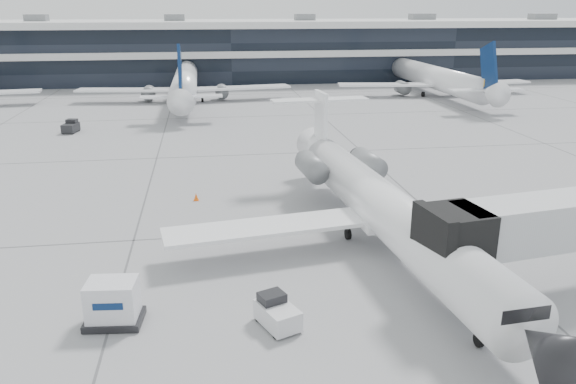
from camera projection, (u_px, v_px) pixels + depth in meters
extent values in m
plane|color=gray|center=(294.00, 231.00, 35.93)|extent=(220.00, 220.00, 0.00)
cube|color=black|center=(228.00, 53.00, 111.36)|extent=(170.00, 22.00, 10.00)
cylinder|color=white|center=(388.00, 212.00, 32.32)|extent=(4.91, 25.70, 2.87)
cone|color=black|center=(551.00, 352.00, 19.13)|extent=(3.10, 3.20, 2.87)
cone|color=white|center=(318.00, 148.00, 45.61)|extent=(3.00, 3.62, 2.73)
cube|color=white|center=(266.00, 227.00, 32.04)|extent=(11.99, 4.49, 0.23)
cube|color=white|center=(484.00, 208.00, 35.04)|extent=(11.74, 2.89, 0.23)
cylinder|color=slate|center=(312.00, 167.00, 39.80)|extent=(1.88, 3.74, 1.60)
cylinder|color=slate|center=(368.00, 163.00, 40.72)|extent=(1.88, 3.74, 1.60)
cube|color=white|center=(321.00, 122.00, 44.32)|extent=(0.52, 2.78, 4.79)
cube|color=white|center=(320.00, 100.00, 44.18)|extent=(7.78, 2.31, 0.17)
cylinder|color=black|center=(479.00, 340.00, 23.64)|extent=(0.24, 0.61, 0.60)
cylinder|color=black|center=(348.00, 234.00, 34.61)|extent=(0.31, 0.70, 0.68)
cylinder|color=black|center=(396.00, 230.00, 35.30)|extent=(0.31, 0.70, 0.68)
cube|color=silver|center=(571.00, 219.00, 27.37)|extent=(12.72, 4.36, 2.32)
cube|color=black|center=(457.00, 235.00, 25.58)|extent=(2.72, 3.17, 2.50)
cylinder|color=slate|center=(479.00, 280.00, 26.79)|extent=(0.39, 0.39, 2.50)
cube|color=black|center=(477.00, 298.00, 27.09)|extent=(1.78, 1.48, 0.62)
cube|color=silver|center=(278.00, 315.00, 25.07)|extent=(2.07, 2.57, 0.91)
cube|color=black|center=(272.00, 298.00, 25.29)|extent=(1.38, 1.27, 0.51)
cylinder|color=black|center=(258.00, 317.00, 25.56)|extent=(0.34, 0.48, 0.45)
cylinder|color=black|center=(279.00, 310.00, 26.11)|extent=(0.34, 0.48, 0.45)
cylinder|color=black|center=(276.00, 334.00, 24.24)|extent=(0.34, 0.48, 0.45)
cylinder|color=black|center=(298.00, 327.00, 24.79)|extent=(0.34, 0.48, 0.45)
cube|color=black|center=(115.00, 319.00, 25.42)|extent=(2.68, 2.09, 0.31)
cube|color=silver|center=(113.00, 299.00, 25.09)|extent=(2.33, 1.84, 1.75)
cone|color=#FF5F0D|center=(196.00, 197.00, 41.57)|extent=(0.36, 0.36, 0.56)
cube|color=#FF5F0D|center=(196.00, 200.00, 41.66)|extent=(0.46, 0.46, 0.03)
cube|color=black|center=(71.00, 128.00, 64.03)|extent=(1.76, 2.49, 0.93)
cube|color=black|center=(72.00, 121.00, 64.32)|extent=(1.30, 1.13, 0.52)
cylinder|color=black|center=(69.00, 129.00, 64.94)|extent=(0.27, 0.48, 0.46)
cylinder|color=black|center=(79.00, 129.00, 64.90)|extent=(0.27, 0.48, 0.46)
cylinder|color=black|center=(63.00, 132.00, 63.37)|extent=(0.27, 0.48, 0.46)
cylinder|color=black|center=(73.00, 132.00, 63.33)|extent=(0.27, 0.48, 0.46)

